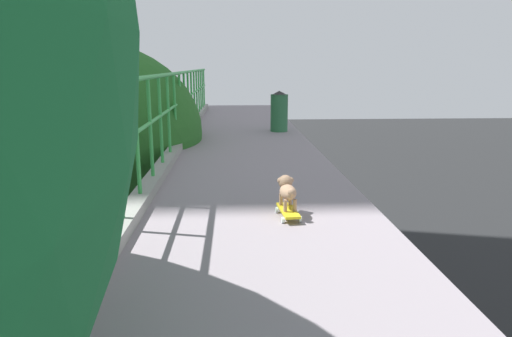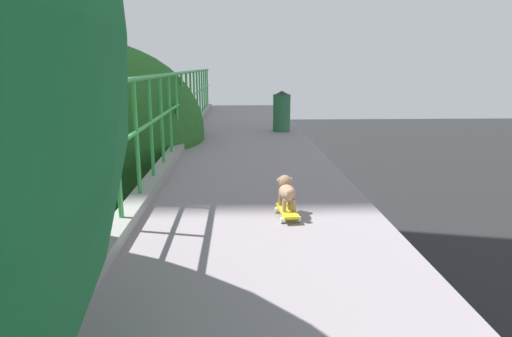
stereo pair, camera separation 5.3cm
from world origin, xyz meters
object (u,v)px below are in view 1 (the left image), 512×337
object	(u,v)px
car_yellow_cab_fifth	(70,293)
litter_bin	(279,111)
car_green_seventh	(133,211)
toy_skateboard	(288,211)
car_silver_sixth	(9,248)
city_bus	(117,144)
small_dog	(287,189)

from	to	relation	value
car_yellow_cab_fifth	litter_bin	size ratio (longest dim) A/B	4.89
car_green_seventh	toy_skateboard	xyz separation A→B (m)	(5.41, -16.25, 5.46)
car_silver_sixth	toy_skateboard	xyz separation A→B (m)	(9.17, -11.98, 5.42)
car_yellow_cab_fifth	toy_skateboard	bearing A→B (deg)	-56.31
toy_skateboard	litter_bin	bearing A→B (deg)	85.04
car_green_seventh	city_bus	world-z (taller)	city_bus
car_yellow_cab_fifth	car_silver_sixth	size ratio (longest dim) A/B	1.05
toy_skateboard	small_dog	world-z (taller)	small_dog
car_silver_sixth	city_bus	world-z (taller)	city_bus
car_yellow_cab_fifth	car_silver_sixth	bearing A→B (deg)	134.80
car_green_seventh	city_bus	distance (m)	13.00
litter_bin	car_green_seventh	bearing A→B (deg)	119.07
car_silver_sixth	small_dog	size ratio (longest dim) A/B	10.52
car_yellow_cab_fifth	litter_bin	bearing A→B (deg)	-24.23
car_yellow_cab_fifth	small_dog	size ratio (longest dim) A/B	11.09
car_silver_sixth	city_bus	distance (m)	16.67
car_silver_sixth	car_green_seventh	distance (m)	5.69
car_yellow_cab_fifth	small_dog	bearing A→B (deg)	-56.10
city_bus	litter_bin	xyz separation A→B (m)	(9.77, -22.97, 4.78)
toy_skateboard	small_dog	size ratio (longest dim) A/B	1.17
small_dog	litter_bin	distance (m)	5.60
car_silver_sixth	city_bus	bearing A→B (deg)	90.38
car_green_seventh	car_yellow_cab_fifth	bearing A→B (deg)	-91.26
small_dog	toy_skateboard	bearing A→B (deg)	-87.27
small_dog	city_bus	bearing A→B (deg)	108.00
small_dog	litter_bin	world-z (taller)	litter_bin
car_yellow_cab_fifth	car_green_seventh	size ratio (longest dim) A/B	1.08
city_bus	toy_skateboard	xyz separation A→B (m)	(9.28, -28.62, 4.38)
car_silver_sixth	toy_skateboard	bearing A→B (deg)	-52.58
city_bus	car_yellow_cab_fifth	bearing A→B (deg)	-79.66
car_yellow_cab_fifth	car_silver_sixth	distance (m)	5.08
city_bus	small_dog	world-z (taller)	small_dog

